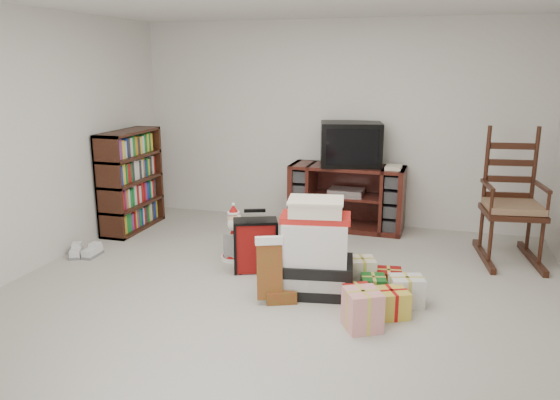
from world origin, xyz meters
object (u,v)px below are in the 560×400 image
Objects in this scene: mrs_claus_figurine at (234,238)px; crt_television at (351,144)px; teddy_bear at (302,276)px; tv_stand at (347,197)px; gift_pile at (315,253)px; santa_figurine at (326,246)px; gift_cluster at (380,290)px; red_suitcase at (256,245)px; rocking_chair at (511,213)px; sneaker_pair at (84,252)px; bookshelf at (131,182)px.

crt_television is at bearing 56.32° from mrs_claus_figurine.
tv_stand is at bearing 88.56° from teddy_bear.
gift_pile reaches higher than santa_figurine.
santa_figurine reaches higher than gift_cluster.
red_suitcase is 1.03× the size of mrs_claus_figurine.
tv_stand is 0.65m from crt_television.
sneaker_pair is at bearing -172.05° from rocking_chair.
gift_pile is at bearing -25.94° from bookshelf.
red_suitcase is at bearing 147.93° from teddy_bear.
teddy_bear is (-0.11, -0.02, -0.23)m from gift_pile.
bookshelf is 1.17m from sneaker_pair.
sneaker_pair is (0.04, -1.04, -0.53)m from bookshelf.
santa_figurine is 0.97m from gift_cluster.
tv_stand reaches higher than mrs_claus_figurine.
teddy_bear is at bearing -96.12° from santa_figurine.
bookshelf is 3.79× the size of teddy_bear.
gift_pile is at bearing -47.90° from red_suitcase.
rocking_chair is at bearing 37.90° from teddy_bear.
teddy_bear reaches higher than gift_cluster.
santa_figurine is (0.63, 0.32, -0.05)m from red_suitcase.
gift_pile is (2.57, -1.25, -0.21)m from bookshelf.
mrs_claus_figurine is at bearing -22.95° from bookshelf.
crt_television reaches higher than bookshelf.
teddy_bear is at bearing -149.99° from rocking_chair.
gift_pile is at bearing 8.31° from teddy_bear.
bookshelf is at bearing -162.45° from tv_stand.
mrs_claus_figurine is 1.60m from sneaker_pair.
crt_television reaches higher than teddy_bear.
sneaker_pair is at bearing 162.25° from red_suitcase.
gift_pile is 2.47× the size of sneaker_pair.
gift_cluster is at bearing -49.61° from santa_figurine.
rocking_chair reaches higher than gift_pile.
sneaker_pair is 0.42× the size of crt_television.
bookshelf is at bearing 132.80° from red_suitcase.
santa_figurine is 0.70× the size of crt_television.
rocking_chair reaches higher than teddy_bear.
red_suitcase is at bearing -13.10° from sneaker_pair.
crt_television is (2.54, 0.76, 0.46)m from bookshelf.
santa_figurine is at bearing 83.88° from teddy_bear.
tv_stand is 2.27× the size of red_suitcase.
red_suitcase is at bearing -123.96° from crt_television.
gift_pile is 2.62× the size of teddy_bear.
mrs_claus_figurine is at bearing -137.00° from crt_television.
mrs_claus_figurine is at bearing -175.60° from santa_figurine.
gift_cluster is 1.29× the size of crt_television.
red_suitcase is at bearing 161.79° from gift_cluster.
mrs_claus_figurine is (-0.99, 0.58, -0.14)m from gift_pile.
tv_stand reaches higher than santa_figurine.
rocking_chair is 1.36× the size of gift_cluster.
gift_pile is at bearing -86.54° from santa_figurine.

